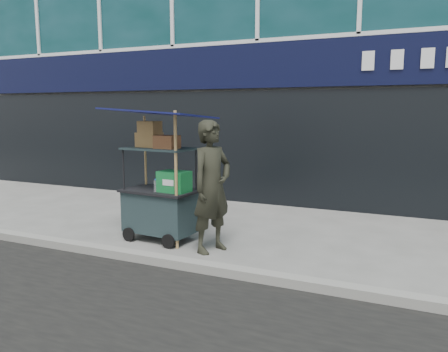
% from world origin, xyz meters
% --- Properties ---
extents(ground, '(80.00, 80.00, 0.00)m').
position_xyz_m(ground, '(0.00, 0.00, 0.00)').
color(ground, slate).
rests_on(ground, ground).
extents(curb, '(80.00, 0.18, 0.12)m').
position_xyz_m(curb, '(0.00, -0.20, 0.06)').
color(curb, gray).
rests_on(curb, ground).
extents(vendor_cart, '(1.59, 1.19, 2.04)m').
position_xyz_m(vendor_cart, '(-0.43, 0.77, 0.71)').
color(vendor_cart, black).
rests_on(vendor_cart, ground).
extents(vendor_man, '(0.66, 0.79, 1.87)m').
position_xyz_m(vendor_man, '(0.52, 0.60, 0.93)').
color(vendor_man, black).
rests_on(vendor_man, ground).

